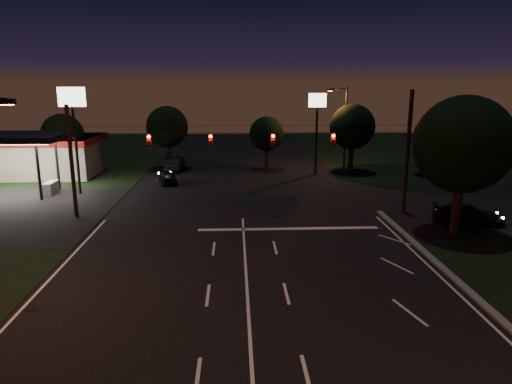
{
  "coord_description": "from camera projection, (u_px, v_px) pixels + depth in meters",
  "views": [
    {
      "loc": [
        -0.48,
        -17.22,
        9.44
      ],
      "look_at": [
        0.75,
        9.58,
        3.0
      ],
      "focal_mm": 32.0,
      "sensor_mm": 36.0,
      "label": 1
    }
  ],
  "objects": [
    {
      "name": "gas_station",
      "position": [
        28.0,
        153.0,
        46.94
      ],
      "size": [
        14.2,
        16.1,
        5.25
      ],
      "color": "gray",
      "rests_on": "ground"
    },
    {
      "name": "tree_right_near",
      "position": [
        462.0,
        145.0,
        28.11
      ],
      "size": [
        6.0,
        6.0,
        8.76
      ],
      "color": "black",
      "rests_on": "ground"
    },
    {
      "name": "utility_pole_right",
      "position": [
        403.0,
        212.0,
        34.06
      ],
      "size": [
        0.3,
        0.3,
        9.0
      ],
      "primitive_type": "cylinder",
      "color": "black",
      "rests_on": "ground"
    },
    {
      "name": "tree_far_d",
      "position": [
        352.0,
        127.0,
        48.61
      ],
      "size": [
        4.8,
        4.8,
        7.3
      ],
      "color": "black",
      "rests_on": "ground"
    },
    {
      "name": "cross_street_right",
      "position": [
        499.0,
        208.0,
        35.39
      ],
      "size": [
        20.0,
        16.0,
        0.02
      ],
      "primitive_type": "cube",
      "color": "black",
      "rests_on": "ground"
    },
    {
      "name": "car_oncoming_b",
      "position": [
        175.0,
        163.0,
        50.37
      ],
      "size": [
        1.82,
        4.84,
        1.58
      ],
      "primitive_type": "imported",
      "rotation": [
        0.0,
        0.0,
        3.11
      ],
      "color": "black",
      "rests_on": "ground"
    },
    {
      "name": "car_oncoming_a",
      "position": [
        168.0,
        177.0,
        43.68
      ],
      "size": [
        2.42,
        3.86,
        1.23
      ],
      "primitive_type": "imported",
      "rotation": [
        0.0,
        0.0,
        3.43
      ],
      "color": "black",
      "rests_on": "ground"
    },
    {
      "name": "pole_sign_left_near",
      "position": [
        73.0,
        113.0,
        38.07
      ],
      "size": [
        2.2,
        0.3,
        9.1
      ],
      "color": "black",
      "rests_on": "ground"
    },
    {
      "name": "pole_sign_right",
      "position": [
        317.0,
        115.0,
        47.0
      ],
      "size": [
        1.8,
        0.3,
        8.4
      ],
      "color": "black",
      "rests_on": "ground"
    },
    {
      "name": "tree_far_a",
      "position": [
        63.0,
        135.0,
        46.41
      ],
      "size": [
        4.2,
        4.2,
        6.42
      ],
      "color": "black",
      "rests_on": "ground"
    },
    {
      "name": "signal_span",
      "position": [
        242.0,
        140.0,
        32.21
      ],
      "size": [
        24.0,
        0.4,
        1.56
      ],
      "color": "black",
      "rests_on": "ground"
    },
    {
      "name": "stop_bar",
      "position": [
        288.0,
        229.0,
        30.26
      ],
      "size": [
        12.0,
        0.5,
        0.01
      ],
      "primitive_type": "cube",
      "color": "silver",
      "rests_on": "ground"
    },
    {
      "name": "street_light_right_far",
      "position": [
        343.0,
        123.0,
        49.32
      ],
      "size": [
        2.2,
        0.35,
        9.0
      ],
      "color": "black",
      "rests_on": "ground"
    },
    {
      "name": "utility_pole_left",
      "position": [
        77.0,
        217.0,
        32.99
      ],
      "size": [
        0.28,
        0.28,
        8.0
      ],
      "primitive_type": "cylinder",
      "color": "black",
      "rests_on": "ground"
    },
    {
      "name": "ground",
      "position": [
        249.0,
        316.0,
        18.96
      ],
      "size": [
        140.0,
        140.0,
        0.0
      ],
      "primitive_type": "plane",
      "color": "black",
      "rests_on": "ground"
    },
    {
      "name": "tree_far_c",
      "position": [
        267.0,
        134.0,
        50.34
      ],
      "size": [
        3.8,
        3.8,
        5.86
      ],
      "color": "black",
      "rests_on": "ground"
    },
    {
      "name": "tree_far_b",
      "position": [
        168.0,
        127.0,
        50.67
      ],
      "size": [
        4.6,
        4.6,
        6.98
      ],
      "color": "black",
      "rests_on": "ground"
    },
    {
      "name": "car_cross",
      "position": [
        468.0,
        214.0,
        31.2
      ],
      "size": [
        4.97,
        2.93,
        1.35
      ],
      "primitive_type": "imported",
      "rotation": [
        0.0,
        0.0,
        1.34
      ],
      "color": "black",
      "rests_on": "ground"
    },
    {
      "name": "tree_far_e",
      "position": [
        433.0,
        136.0,
        47.17
      ],
      "size": [
        4.0,
        4.0,
        6.18
      ],
      "color": "black",
      "rests_on": "ground"
    }
  ]
}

